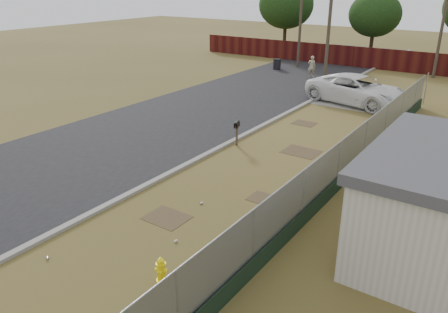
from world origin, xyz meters
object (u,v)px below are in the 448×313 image
Objects in this scene: trash_bin at (277,64)px; mailbox at (237,127)px; pickup_truck at (358,90)px; pedestrian at (312,67)px; fire_hydrant at (161,270)px.

mailbox is at bearing -67.50° from trash_bin.
pickup_truck is 12.12m from trash_bin.
pedestrian is at bearing 102.22° from mailbox.
pickup_truck reaches higher than fire_hydrant.
trash_bin is at bearing -41.27° from pedestrian.
fire_hydrant is at bearing -67.65° from trash_bin.
pickup_truck is at bearing 78.34° from mailbox.
trash_bin is at bearing 112.50° from mailbox.
fire_hydrant is at bearing -67.94° from mailbox.
trash_bin reaches higher than fire_hydrant.
mailbox is 10.82m from pickup_truck.
pickup_truck is at bearing 112.37° from pedestrian.
pedestrian reaches higher than mailbox.
pedestrian is (-7.48, 26.17, 0.50)m from fire_hydrant.
trash_bin is (-9.62, 7.36, -0.44)m from pickup_truck.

